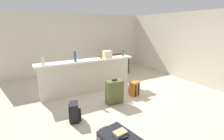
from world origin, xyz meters
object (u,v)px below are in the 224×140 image
bottle_clear (43,61)px  bottle_blue (75,56)px  grocery_bag (107,54)px  dining_chair_near_partition (119,64)px  dining_table (115,58)px  suitcase_upright_olive (114,91)px  book_stack (120,134)px  backpack_orange (134,89)px  bottle_amber (101,56)px  backpack_black (75,112)px  bottle_green (123,53)px

bottle_clear → bottle_blue: size_ratio=0.68×
grocery_bag → dining_chair_near_partition: grocery_bag is taller
grocery_bag → bottle_clear: bearing=-178.3°
bottle_blue → dining_table: 2.68m
dining_chair_near_partition → suitcase_upright_olive: bearing=-123.9°
dining_chair_near_partition → book_stack: (-2.05, -3.43, -0.27)m
dining_table → backpack_orange: 2.46m
dining_chair_near_partition → backpack_orange: dining_chair_near_partition is taller
bottle_amber → dining_chair_near_partition: bearing=39.6°
grocery_bag → backpack_black: 2.25m
dining_table → dining_chair_near_partition: (-0.10, -0.49, -0.13)m
bottle_green → book_stack: 3.12m
bottle_green → grocery_bag: 0.58m
bottle_blue → book_stack: 2.59m
bottle_amber → book_stack: bearing=-108.5°
bottle_amber → bottle_green: bottle_amber is taller
grocery_bag → backpack_black: size_ratio=0.62×
dining_chair_near_partition → dining_table: bearing=77.9°
backpack_orange → suitcase_upright_olive: (-0.76, -0.14, 0.13)m
suitcase_upright_olive → book_stack: (-0.72, -1.45, -0.08)m
bottle_clear → bottle_blue: (0.85, -0.04, 0.05)m
backpack_orange → backpack_black: 1.98m
bottle_blue → book_stack: (-0.01, -2.42, -0.93)m
bottle_green → grocery_bag: bearing=178.8°
bottle_amber → dining_table: (1.35, 1.52, -0.49)m
dining_table → book_stack: size_ratio=4.06×
bottle_blue → dining_chair_near_partition: 2.38m
bottle_clear → bottle_green: bearing=1.0°
backpack_black → bottle_blue: bearing=70.6°
bottle_green → dining_chair_near_partition: 1.19m
bottle_green → backpack_orange: bottle_green is taller
grocery_bag → backpack_black: bearing=-137.7°
dining_table → bottle_blue: bearing=-145.1°
suitcase_upright_olive → bottle_blue: bearing=126.6°
bottle_amber → suitcase_upright_olive: 1.24m
bottle_clear → dining_chair_near_partition: 3.11m
backpack_orange → dining_chair_near_partition: bearing=72.8°
dining_chair_near_partition → book_stack: dining_chair_near_partition is taller
bottle_green → suitcase_upright_olive: (-0.93, -1.05, -0.80)m
bottle_blue → backpack_black: 1.67m
grocery_bag → book_stack: 2.87m
dining_table → book_stack: 4.49m
bottle_clear → dining_chair_near_partition: (2.89, 0.98, -0.61)m
bottle_amber → suitcase_upright_olive: size_ratio=0.32×
bottle_amber → backpack_orange: (0.68, -0.80, -0.93)m
bottle_clear → backpack_orange: bottle_clear is taller
bottle_amber → book_stack: (-0.80, -2.40, -0.88)m
grocery_bag → backpack_orange: (0.42, -0.92, -0.93)m
bottle_blue → backpack_orange: size_ratio=0.71×
suitcase_upright_olive → backpack_black: suitcase_upright_olive is taller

